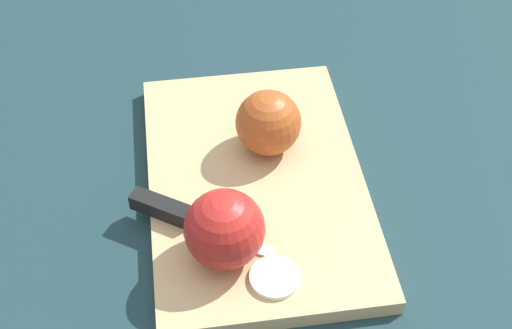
% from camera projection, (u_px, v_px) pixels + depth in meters
% --- Properties ---
extents(ground_plane, '(4.00, 4.00, 0.00)m').
position_uv_depth(ground_plane, '(256.00, 189.00, 0.82)').
color(ground_plane, '#193338').
extents(cutting_board, '(0.38, 0.26, 0.02)m').
position_uv_depth(cutting_board, '(256.00, 183.00, 0.81)').
color(cutting_board, tan).
rests_on(cutting_board, ground_plane).
extents(apple_half_left, '(0.08, 0.08, 0.08)m').
position_uv_depth(apple_half_left, '(268.00, 123.00, 0.81)').
color(apple_half_left, '#AD4C1E').
rests_on(apple_half_left, cutting_board).
extents(apple_half_right, '(0.08, 0.08, 0.08)m').
position_uv_depth(apple_half_right, '(224.00, 229.00, 0.70)').
color(apple_half_right, red).
rests_on(apple_half_right, cutting_board).
extents(knife, '(0.11, 0.14, 0.02)m').
position_uv_depth(knife, '(171.00, 212.00, 0.76)').
color(knife, silver).
rests_on(knife, cutting_board).
extents(apple_slice, '(0.05, 0.05, 0.01)m').
position_uv_depth(apple_slice, '(275.00, 277.00, 0.71)').
color(apple_slice, '#EFE5C6').
rests_on(apple_slice, cutting_board).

